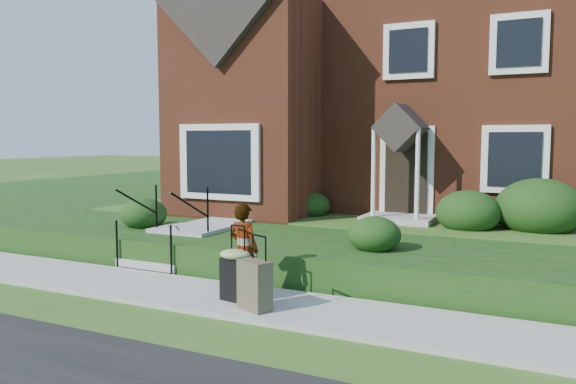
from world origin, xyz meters
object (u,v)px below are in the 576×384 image
Objects in this scene: woman at (244,250)px; suitcase_olive at (255,285)px; front_steps at (176,241)px; suitcase_black at (235,271)px.

woman is 1.35× the size of suitcase_olive.
woman is (2.60, -1.69, 0.34)m from front_steps.
woman is at bearing 102.67° from suitcase_black.
front_steps is 3.12m from woman.
suitcase_olive is at bearing -18.58° from suitcase_black.
suitcase_olive is (0.50, -0.27, -0.09)m from suitcase_black.
suitcase_olive is (3.11, -2.24, -0.03)m from front_steps.
suitcase_black is (2.61, -1.97, 0.06)m from front_steps.
front_steps is at bearing 153.31° from suitcase_black.
woman is 0.40m from suitcase_black.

